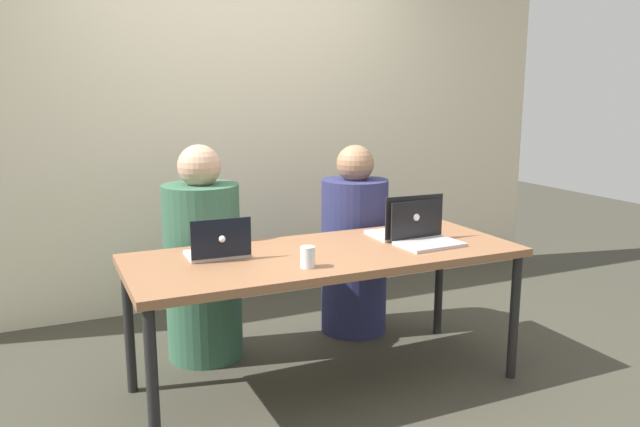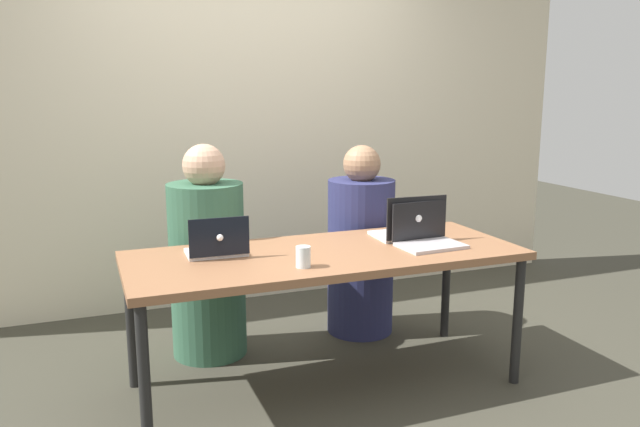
% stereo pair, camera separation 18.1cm
% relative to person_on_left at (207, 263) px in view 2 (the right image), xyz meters
% --- Properties ---
extents(ground_plane, '(12.00, 12.00, 0.00)m').
position_rel_person_on_left_xyz_m(ground_plane, '(0.48, -0.61, -0.54)').
color(ground_plane, '#3A382D').
extents(back_wall, '(5.11, 0.10, 2.56)m').
position_rel_person_on_left_xyz_m(back_wall, '(0.48, 0.92, 0.74)').
color(back_wall, beige).
rests_on(back_wall, ground).
extents(desk, '(1.96, 0.78, 0.71)m').
position_rel_person_on_left_xyz_m(desk, '(0.48, -0.61, 0.12)').
color(desk, brown).
rests_on(desk, ground).
extents(person_on_left, '(0.43, 0.43, 1.22)m').
position_rel_person_on_left_xyz_m(person_on_left, '(0.00, 0.00, 0.00)').
color(person_on_left, '#325D44').
rests_on(person_on_left, ground).
extents(person_on_right, '(0.44, 0.44, 1.18)m').
position_rel_person_on_left_xyz_m(person_on_right, '(0.96, 0.00, -0.02)').
color(person_on_right, navy).
rests_on(person_on_right, ground).
extents(laptop_back_left, '(0.29, 0.24, 0.20)m').
position_rel_person_on_left_xyz_m(laptop_back_left, '(-0.04, -0.50, 0.22)').
color(laptop_back_left, silver).
rests_on(laptop_back_left, desk).
extents(laptop_back_right, '(0.35, 0.29, 0.24)m').
position_rel_person_on_left_xyz_m(laptop_back_right, '(1.01, -0.52, 0.23)').
color(laptop_back_right, silver).
rests_on(laptop_back_right, desk).
extents(laptop_front_right, '(0.34, 0.26, 0.22)m').
position_rel_person_on_left_xyz_m(laptop_front_right, '(1.01, -0.69, 0.22)').
color(laptop_front_right, '#B7B0B4').
rests_on(laptop_front_right, desk).
extents(water_glass_left, '(0.07, 0.07, 0.10)m').
position_rel_person_on_left_xyz_m(water_glass_left, '(0.28, -0.84, 0.22)').
color(water_glass_left, silver).
rests_on(water_glass_left, desk).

